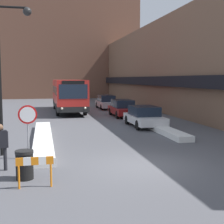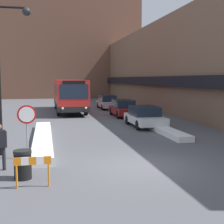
% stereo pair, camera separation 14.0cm
% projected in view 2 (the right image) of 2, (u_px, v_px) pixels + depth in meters
% --- Properties ---
extents(ground_plane, '(160.00, 160.00, 0.00)m').
position_uv_depth(ground_plane, '(140.00, 166.00, 11.72)').
color(ground_plane, '#515156').
extents(building_row_right, '(5.50, 60.00, 9.06)m').
position_uv_depth(building_row_right, '(161.00, 68.00, 36.65)').
color(building_row_right, brown).
rests_on(building_row_right, ground_plane).
extents(building_backdrop_far, '(26.00, 8.00, 17.99)m').
position_uv_depth(building_backdrop_far, '(64.00, 46.00, 55.08)').
color(building_backdrop_far, brown).
rests_on(building_backdrop_far, ground_plane).
extents(snow_bank_left, '(0.90, 9.88, 0.36)m').
position_uv_depth(snow_bank_left, '(43.00, 138.00, 16.22)').
color(snow_bank_left, silver).
rests_on(snow_bank_left, ground_plane).
extents(snow_bank_right, '(0.90, 6.13, 0.32)m').
position_uv_depth(snow_bank_right, '(164.00, 130.00, 18.89)').
color(snow_bank_right, silver).
rests_on(snow_bank_right, ground_plane).
extents(city_bus, '(2.71, 10.87, 3.15)m').
position_uv_depth(city_bus, '(69.00, 94.00, 30.92)').
color(city_bus, red).
rests_on(city_bus, ground_plane).
extents(parked_car_front, '(1.94, 4.21, 1.40)m').
position_uv_depth(parked_car_front, '(145.00, 116.00, 21.34)').
color(parked_car_front, silver).
rests_on(parked_car_front, ground_plane).
extents(parked_car_middle, '(1.82, 4.39, 1.46)m').
position_uv_depth(parked_car_middle, '(123.00, 108.00, 27.13)').
color(parked_car_middle, maroon).
rests_on(parked_car_middle, ground_plane).
extents(parked_car_back, '(1.79, 4.65, 1.48)m').
position_uv_depth(parked_car_back, '(107.00, 102.00, 34.12)').
color(parked_car_back, '#B7B7BC').
rests_on(parked_car_back, ground_plane).
extents(stop_sign, '(0.76, 0.08, 2.20)m').
position_uv_depth(stop_sign, '(27.00, 120.00, 12.63)').
color(stop_sign, gray).
rests_on(stop_sign, ground_plane).
extents(street_lamp, '(1.46, 0.36, 6.35)m').
position_uv_depth(street_lamp, '(5.00, 63.00, 13.03)').
color(street_lamp, black).
rests_on(street_lamp, ground_plane).
extents(trash_bin, '(0.59, 0.59, 0.95)m').
position_uv_depth(trash_bin, '(23.00, 164.00, 10.15)').
color(trash_bin, black).
rests_on(trash_bin, ground_plane).
extents(construction_barricade, '(1.10, 0.06, 0.94)m').
position_uv_depth(construction_barricade, '(33.00, 166.00, 9.31)').
color(construction_barricade, orange).
rests_on(construction_barricade, ground_plane).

